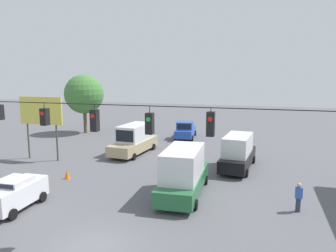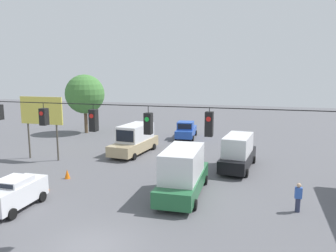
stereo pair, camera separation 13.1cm
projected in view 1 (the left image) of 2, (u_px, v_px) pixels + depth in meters
The scene contains 13 objects.
ground_plane at pixel (91, 247), 15.18m from camera, with size 140.00×140.00×0.00m, color #56565B.
overhead_signal_span at pixel (99, 144), 15.11m from camera, with size 22.17×0.38×7.26m.
box_truck_tan_withflow_far at pixel (134, 139), 32.84m from camera, with size 3.02×7.04×2.90m.
box_truck_green_crossing_near at pixel (183, 172), 21.45m from camera, with size 2.76×7.26×3.20m.
box_truck_black_oncoming_far at pixel (238, 152), 27.47m from camera, with size 2.80×6.74×2.90m.
pickup_truck_blue_withflow_deep at pixel (185, 130), 40.64m from camera, with size 2.68×5.62×2.12m.
sedan_white_parked_shoulder at pixel (15, 193), 19.36m from camera, with size 2.00×4.14×1.88m.
traffic_cone_nearest at pixel (15, 201), 19.83m from camera, with size 0.42×0.42×0.72m, color orange.
traffic_cone_second at pixel (46, 186), 22.44m from camera, with size 0.42×0.42×0.72m, color orange.
traffic_cone_third at pixel (67, 174), 25.00m from camera, with size 0.42×0.42×0.72m, color orange.
roadside_billboard at pixel (41, 114), 30.00m from camera, with size 4.42×0.16×5.87m.
pedestrian at pixel (299, 197), 18.98m from camera, with size 0.40×0.28×1.74m.
tree_horizon_left at pixel (84, 94), 43.45m from camera, with size 5.18×5.18×7.82m.
Camera 1 is at (-7.34, 12.54, 8.00)m, focal length 35.00 mm.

